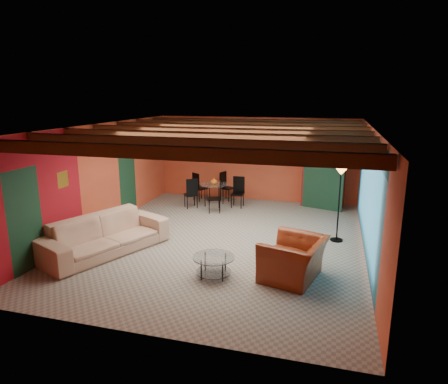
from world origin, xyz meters
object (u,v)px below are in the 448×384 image
(armoire, at_px, (324,174))
(potted_plant, at_px, (326,132))
(dining_table, at_px, (214,191))
(floor_lamp, at_px, (339,204))
(armchair, at_px, (294,259))
(vase, at_px, (214,173))
(coffee_table, at_px, (214,266))
(sofa, at_px, (105,235))

(armoire, xyz_separation_m, potted_plant, (0.00, 0.00, 1.27))
(dining_table, relative_size, floor_lamp, 0.99)
(armchair, xyz_separation_m, vase, (-2.94, 4.49, 0.66))
(coffee_table, relative_size, potted_plant, 1.78)
(coffee_table, height_order, vase, vase)
(armoire, xyz_separation_m, vase, (-3.28, -0.78, 0.01))
(coffee_table, bearing_deg, potted_plant, 71.96)
(sofa, relative_size, armchair, 2.32)
(coffee_table, distance_m, vase, 5.10)
(coffee_table, distance_m, potted_plant, 6.25)
(armchair, distance_m, floor_lamp, 2.49)
(armchair, xyz_separation_m, floor_lamp, (0.79, 2.30, 0.53))
(armchair, xyz_separation_m, dining_table, (-2.94, 4.49, 0.08))
(armoire, bearing_deg, armchair, -77.18)
(coffee_table, distance_m, armoire, 5.94)
(potted_plant, bearing_deg, floor_lamp, -81.37)
(dining_table, bearing_deg, potted_plant, 13.32)
(armoire, relative_size, potted_plant, 4.66)
(armoire, bearing_deg, potted_plant, 0.00)
(potted_plant, bearing_deg, armoire, 0.00)
(floor_lamp, height_order, vase, floor_lamp)
(sofa, xyz_separation_m, armoire, (4.47, 5.09, 0.63))
(sofa, height_order, vase, vase)
(sofa, relative_size, armoire, 1.34)
(floor_lamp, bearing_deg, armoire, 98.63)
(floor_lamp, bearing_deg, coffee_table, -130.84)
(sofa, relative_size, vase, 13.88)
(dining_table, height_order, armoire, armoire)
(coffee_table, bearing_deg, armchair, 12.63)
(potted_plant, bearing_deg, sofa, -131.30)
(sofa, height_order, coffee_table, sofa)
(armchair, height_order, floor_lamp, floor_lamp)
(armchair, distance_m, coffee_table, 1.53)
(vase, bearing_deg, dining_table, 0.00)
(armchair, distance_m, armoire, 5.31)
(armchair, bearing_deg, dining_table, -132.39)
(dining_table, bearing_deg, coffee_table, -73.12)
(coffee_table, xyz_separation_m, dining_table, (-1.46, 4.82, 0.27))
(sofa, distance_m, coffee_table, 2.70)
(dining_table, distance_m, potted_plant, 3.84)
(sofa, bearing_deg, armoire, -17.36)
(sofa, xyz_separation_m, floor_lamp, (4.92, 2.12, 0.51))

